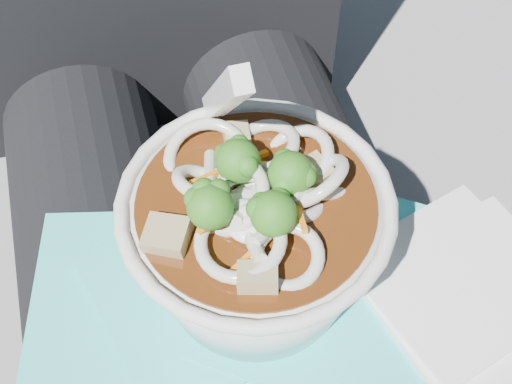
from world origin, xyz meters
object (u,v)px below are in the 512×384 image
object	(u,v)px
stone_ledge	(205,316)
udon_bowl	(256,233)
lap	(225,308)
person_body	(198,201)
plastic_bag	(260,324)

from	to	relation	value
stone_ledge	udon_bowl	distance (m)	0.48
lap	udon_bowl	xyz separation A→B (m)	(0.02, -0.03, 0.14)
stone_ledge	person_body	size ratio (longest dim) A/B	0.98
person_body	udon_bowl	xyz separation A→B (m)	(0.02, -0.12, 0.12)
lap	person_body	distance (m)	0.09
plastic_bag	udon_bowl	size ratio (longest dim) A/B	1.74
stone_ledge	plastic_bag	world-z (taller)	plastic_bag
person_body	plastic_bag	world-z (taller)	person_body
lap	person_body	xyz separation A→B (m)	(0.00, 0.09, 0.02)
stone_ledge	person_body	xyz separation A→B (m)	(0.00, -0.06, 0.33)
stone_ledge	udon_bowl	xyz separation A→B (m)	(0.02, -0.18, 0.45)
person_body	udon_bowl	size ratio (longest dim) A/B	5.05
plastic_bag	udon_bowl	distance (m)	0.07
stone_ledge	lap	distance (m)	0.34
plastic_bag	udon_bowl	bearing A→B (deg)	80.46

